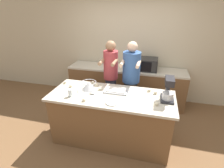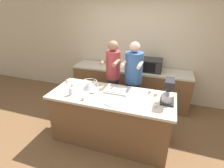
{
  "view_description": "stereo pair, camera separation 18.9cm",
  "coord_description": "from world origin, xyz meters",
  "px_view_note": "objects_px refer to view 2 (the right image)",
  "views": [
    {
      "loc": [
        0.64,
        -2.47,
        2.3
      ],
      "look_at": [
        0.0,
        0.04,
        1.1
      ],
      "focal_mm": 28.0,
      "sensor_mm": 36.0,
      "label": 1
    },
    {
      "loc": [
        0.83,
        -2.42,
        2.3
      ],
      "look_at": [
        0.0,
        0.04,
        1.1
      ],
      "focal_mm": 28.0,
      "sensor_mm": 36.0,
      "label": 2
    }
  ],
  "objects_px": {
    "drinking_glass": "(71,92)",
    "knife": "(95,94)",
    "cupcake_3": "(150,91)",
    "cupcake_5": "(101,88)",
    "cupcake_0": "(95,82)",
    "stand_mixer": "(168,92)",
    "microwave_oven": "(151,65)",
    "cupcake_4": "(73,84)",
    "small_plate": "(111,102)",
    "person_left": "(113,79)",
    "person_right": "(133,82)",
    "cupcake_1": "(155,105)",
    "baking_tray": "(117,91)",
    "cupcake_6": "(156,94)",
    "cupcake_2": "(83,99)",
    "cupcake_7": "(67,81)",
    "cupcake_8": "(98,84)",
    "mixing_bowl": "(90,85)"
  },
  "relations": [
    {
      "from": "person_left",
      "to": "small_plate",
      "type": "distance_m",
      "value": 0.97
    },
    {
      "from": "knife",
      "to": "cupcake_2",
      "type": "bearing_deg",
      "value": -111.95
    },
    {
      "from": "baking_tray",
      "to": "cupcake_8",
      "type": "relative_size",
      "value": 7.22
    },
    {
      "from": "cupcake_0",
      "to": "stand_mixer",
      "type": "bearing_deg",
      "value": -11.38
    },
    {
      "from": "stand_mixer",
      "to": "cupcake_5",
      "type": "bearing_deg",
      "value": 177.3
    },
    {
      "from": "cupcake_1",
      "to": "cupcake_4",
      "type": "xyz_separation_m",
      "value": [
        -1.52,
        0.26,
        0.0
      ]
    },
    {
      "from": "knife",
      "to": "cupcake_4",
      "type": "relative_size",
      "value": 3.91
    },
    {
      "from": "microwave_oven",
      "to": "drinking_glass",
      "type": "height_order",
      "value": "microwave_oven"
    },
    {
      "from": "mixing_bowl",
      "to": "cupcake_3",
      "type": "bearing_deg",
      "value": 9.37
    },
    {
      "from": "cupcake_3",
      "to": "cupcake_5",
      "type": "distance_m",
      "value": 0.85
    },
    {
      "from": "small_plate",
      "to": "cupcake_3",
      "type": "xyz_separation_m",
      "value": [
        0.52,
        0.52,
        0.02
      ]
    },
    {
      "from": "person_left",
      "to": "mixing_bowl",
      "type": "xyz_separation_m",
      "value": [
        -0.24,
        -0.58,
        0.1
      ]
    },
    {
      "from": "knife",
      "to": "cupcake_8",
      "type": "xyz_separation_m",
      "value": [
        -0.08,
        0.33,
        0.02
      ]
    },
    {
      "from": "person_right",
      "to": "cupcake_6",
      "type": "height_order",
      "value": "person_right"
    },
    {
      "from": "stand_mixer",
      "to": "cupcake_3",
      "type": "xyz_separation_m",
      "value": [
        -0.29,
        0.21,
        -0.14
      ]
    },
    {
      "from": "cupcake_1",
      "to": "cupcake_5",
      "type": "xyz_separation_m",
      "value": [
        -0.97,
        0.27,
        0.0
      ]
    },
    {
      "from": "mixing_bowl",
      "to": "cupcake_3",
      "type": "relative_size",
      "value": 4.65
    },
    {
      "from": "baking_tray",
      "to": "cupcake_7",
      "type": "xyz_separation_m",
      "value": [
        -1.02,
        0.08,
        0.01
      ]
    },
    {
      "from": "drinking_glass",
      "to": "knife",
      "type": "height_order",
      "value": "drinking_glass"
    },
    {
      "from": "person_right",
      "to": "drinking_glass",
      "type": "distance_m",
      "value": 1.25
    },
    {
      "from": "person_right",
      "to": "microwave_oven",
      "type": "relative_size",
      "value": 3.31
    },
    {
      "from": "drinking_glass",
      "to": "knife",
      "type": "xyz_separation_m",
      "value": [
        0.37,
        0.14,
        -0.06
      ]
    },
    {
      "from": "cupcake_4",
      "to": "person_right",
      "type": "bearing_deg",
      "value": 29.82
    },
    {
      "from": "person_left",
      "to": "cupcake_0",
      "type": "distance_m",
      "value": 0.43
    },
    {
      "from": "cupcake_0",
      "to": "cupcake_3",
      "type": "height_order",
      "value": "same"
    },
    {
      "from": "drinking_glass",
      "to": "cupcake_8",
      "type": "relative_size",
      "value": 2.21
    },
    {
      "from": "cupcake_3",
      "to": "cupcake_5",
      "type": "height_order",
      "value": "same"
    },
    {
      "from": "cupcake_0",
      "to": "microwave_oven",
      "type": "bearing_deg",
      "value": 51.09
    },
    {
      "from": "small_plate",
      "to": "cupcake_3",
      "type": "relative_size",
      "value": 3.55
    },
    {
      "from": "cupcake_1",
      "to": "small_plate",
      "type": "bearing_deg",
      "value": -171.48
    },
    {
      "from": "cupcake_6",
      "to": "baking_tray",
      "type": "bearing_deg",
      "value": -173.84
    },
    {
      "from": "baking_tray",
      "to": "knife",
      "type": "relative_size",
      "value": 1.85
    },
    {
      "from": "cupcake_5",
      "to": "stand_mixer",
      "type": "bearing_deg",
      "value": -2.7
    },
    {
      "from": "knife",
      "to": "cupcake_4",
      "type": "height_order",
      "value": "cupcake_4"
    },
    {
      "from": "microwave_oven",
      "to": "small_plate",
      "type": "height_order",
      "value": "microwave_oven"
    },
    {
      "from": "cupcake_0",
      "to": "cupcake_7",
      "type": "xyz_separation_m",
      "value": [
        -0.52,
        -0.12,
        0.0
      ]
    },
    {
      "from": "cupcake_2",
      "to": "cupcake_5",
      "type": "bearing_deg",
      "value": 73.9
    },
    {
      "from": "mixing_bowl",
      "to": "person_left",
      "type": "bearing_deg",
      "value": 67.47
    },
    {
      "from": "small_plate",
      "to": "cupcake_7",
      "type": "distance_m",
      "value": 1.14
    },
    {
      "from": "microwave_oven",
      "to": "knife",
      "type": "height_order",
      "value": "microwave_oven"
    },
    {
      "from": "microwave_oven",
      "to": "cupcake_4",
      "type": "bearing_deg",
      "value": -132.81
    },
    {
      "from": "cupcake_1",
      "to": "cupcake_7",
      "type": "relative_size",
      "value": 1.0
    },
    {
      "from": "cupcake_3",
      "to": "cupcake_7",
      "type": "bearing_deg",
      "value": -178.0
    },
    {
      "from": "mixing_bowl",
      "to": "knife",
      "type": "distance_m",
      "value": 0.25
    },
    {
      "from": "baking_tray",
      "to": "cupcake_1",
      "type": "xyz_separation_m",
      "value": [
        0.69,
        -0.29,
        0.01
      ]
    },
    {
      "from": "person_right",
      "to": "cupcake_1",
      "type": "relative_size",
      "value": 29.75
    },
    {
      "from": "knife",
      "to": "cupcake_2",
      "type": "distance_m",
      "value": 0.25
    },
    {
      "from": "person_left",
      "to": "cupcake_5",
      "type": "distance_m",
      "value": 0.57
    },
    {
      "from": "person_left",
      "to": "cupcake_8",
      "type": "height_order",
      "value": "person_left"
    },
    {
      "from": "person_left",
      "to": "cupcake_1",
      "type": "relative_size",
      "value": 29.64
    }
  ]
}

